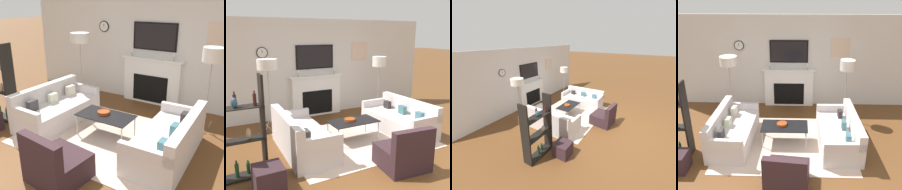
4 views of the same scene
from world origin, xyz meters
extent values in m
cube|color=silver|center=(0.00, 4.45, 1.35)|extent=(7.44, 0.07, 2.70)
cube|color=white|center=(0.00, 4.33, 0.56)|extent=(1.46, 0.16, 1.12)
cube|color=black|center=(0.00, 4.25, 0.40)|extent=(0.91, 0.01, 0.67)
cube|color=white|center=(0.00, 4.31, 1.14)|extent=(1.58, 0.22, 0.04)
cylinder|color=#B2AD9E|center=(-0.55, 4.28, 1.21)|extent=(0.04, 0.04, 0.10)
cylinder|color=white|center=(-0.55, 4.28, 1.30)|extent=(0.03, 0.03, 0.09)
cylinder|color=#B2AD9E|center=(0.55, 4.28, 1.21)|extent=(0.04, 0.04, 0.10)
cylinder|color=white|center=(0.55, 4.28, 1.30)|extent=(0.03, 0.03, 0.09)
cube|color=black|center=(0.00, 4.40, 1.67)|extent=(1.11, 0.04, 0.66)
cube|color=black|center=(0.00, 4.38, 1.67)|extent=(1.04, 0.01, 0.59)
cylinder|color=black|center=(-1.44, 4.40, 1.83)|extent=(0.28, 0.02, 0.28)
cylinder|color=silver|center=(-1.44, 4.39, 1.83)|extent=(0.24, 0.00, 0.24)
cube|color=black|center=(-1.44, 4.38, 1.86)|extent=(0.01, 0.00, 0.06)
cube|color=beige|center=(1.48, 4.40, 1.79)|extent=(0.54, 0.02, 0.54)
cube|color=beige|center=(0.00, 2.22, 0.01)|extent=(3.11, 2.39, 0.01)
cube|color=silver|center=(-1.20, 2.22, 0.22)|extent=(0.90, 1.87, 0.44)
cube|color=silver|center=(-1.54, 2.23, 0.62)|extent=(0.22, 1.85, 0.36)
cube|color=silver|center=(-1.18, 3.09, 0.53)|extent=(0.84, 0.13, 0.18)
cube|color=silver|center=(-1.23, 1.35, 0.53)|extent=(0.84, 0.13, 0.18)
cube|color=beige|center=(-1.31, 2.77, 0.55)|extent=(0.12, 0.23, 0.22)
cube|color=beige|center=(-1.33, 2.22, 0.54)|extent=(0.12, 0.21, 0.20)
cube|color=#363435|center=(-1.35, 1.67, 0.55)|extent=(0.11, 0.22, 0.22)
cube|color=silver|center=(1.20, 2.22, 0.21)|extent=(0.87, 1.88, 0.41)
cube|color=silver|center=(1.55, 2.22, 0.59)|extent=(0.19, 1.87, 0.34)
cube|color=silver|center=(1.22, 1.33, 0.50)|extent=(0.85, 0.11, 0.18)
cube|color=silver|center=(1.19, 3.10, 0.50)|extent=(0.85, 0.11, 0.18)
cube|color=#3A626E|center=(1.34, 1.66, 0.51)|extent=(0.10, 0.19, 0.19)
cube|color=#39646B|center=(1.33, 2.22, 0.51)|extent=(0.11, 0.20, 0.20)
cube|color=#292325|center=(1.32, 2.78, 0.51)|extent=(0.10, 0.19, 0.19)
cube|color=#311F24|center=(0.09, 0.81, 0.19)|extent=(0.85, 0.82, 0.39)
cube|color=#311F24|center=(0.06, 0.51, 0.59)|extent=(0.78, 0.22, 0.41)
cube|color=black|center=(-0.03, 2.26, 0.43)|extent=(1.07, 0.59, 0.02)
cylinder|color=#B7B7BC|center=(-0.52, 2.00, 0.21)|extent=(0.02, 0.02, 0.42)
cylinder|color=#B7B7BC|center=(0.47, 2.00, 0.21)|extent=(0.02, 0.02, 0.42)
cylinder|color=#B7B7BC|center=(-0.52, 2.51, 0.21)|extent=(0.02, 0.02, 0.42)
cylinder|color=#B7B7BC|center=(0.47, 2.51, 0.21)|extent=(0.02, 0.02, 0.42)
cylinder|color=#9C3D16|center=(-0.09, 2.29, 0.46)|extent=(0.24, 0.24, 0.05)
torus|color=#953C10|center=(-0.09, 2.29, 0.49)|extent=(0.25, 0.25, 0.02)
cylinder|color=#9E998E|center=(-1.44, 3.51, 0.14)|extent=(0.09, 0.23, 0.29)
cylinder|color=#9E998E|center=(-1.62, 3.55, 0.14)|extent=(0.17, 0.19, 0.29)
cylinder|color=#9E998E|center=(-1.57, 3.37, 0.14)|extent=(0.23, 0.07, 0.29)
cylinder|color=#9E998E|center=(-1.54, 3.48, 0.90)|extent=(0.02, 0.02, 1.25)
cylinder|color=white|center=(-1.54, 3.48, 1.64)|extent=(0.45, 0.45, 0.23)
cylinder|color=#9E998E|center=(1.65, 3.51, 0.13)|extent=(0.09, 0.23, 0.27)
cylinder|color=#9E998E|center=(1.46, 3.55, 0.13)|extent=(0.17, 0.19, 0.27)
cylinder|color=#9E998E|center=(1.52, 3.37, 0.13)|extent=(0.23, 0.07, 0.27)
cylinder|color=#9E998E|center=(1.54, 3.48, 0.83)|extent=(0.02, 0.02, 1.16)
cylinder|color=white|center=(1.54, 3.48, 1.55)|extent=(0.38, 0.38, 0.27)
cube|color=black|center=(-2.06, 1.75, 0.85)|extent=(0.04, 0.28, 1.69)
cube|color=black|center=(-2.49, 1.75, 0.03)|extent=(0.90, 0.28, 0.02)
cube|color=black|center=(-2.49, 1.75, 0.65)|extent=(0.90, 0.28, 0.01)
cube|color=black|center=(-2.49, 1.75, 1.19)|extent=(0.90, 0.28, 0.02)
cylinder|color=#194223|center=(-2.52, 1.74, 0.15)|extent=(0.06, 0.06, 0.23)
cylinder|color=#194223|center=(-2.52, 1.74, 0.30)|extent=(0.03, 0.03, 0.06)
ellipsoid|color=#2F5672|center=(-2.47, 1.73, 1.28)|extent=(0.10, 0.10, 0.16)
cylinder|color=#3D1919|center=(-2.17, 1.71, 1.29)|extent=(0.06, 0.06, 0.19)
cylinder|color=#3D1919|center=(-2.17, 1.71, 1.41)|extent=(0.02, 0.02, 0.05)
cylinder|color=#194223|center=(-2.34, 1.79, 0.13)|extent=(0.06, 0.06, 0.19)
cylinder|color=#194223|center=(-2.34, 1.79, 0.25)|extent=(0.03, 0.03, 0.05)
cylinder|color=#3D1919|center=(-2.46, 1.78, 1.29)|extent=(0.05, 0.05, 0.19)
cylinder|color=#3D1919|center=(-2.46, 1.78, 1.42)|extent=(0.02, 0.02, 0.05)
ellipsoid|color=tan|center=(-2.30, 1.72, 0.75)|extent=(0.08, 0.08, 0.19)
cube|color=#311F24|center=(-2.14, 1.18, 0.20)|extent=(0.43, 0.43, 0.39)
camera|label=1|loc=(2.45, -1.54, 2.50)|focal=42.00mm
camera|label=2|loc=(-2.88, -2.40, 2.30)|focal=42.00mm
camera|label=3|loc=(-4.96, -0.63, 3.05)|focal=24.00mm
camera|label=4|loc=(0.26, -3.04, 3.50)|focal=42.00mm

